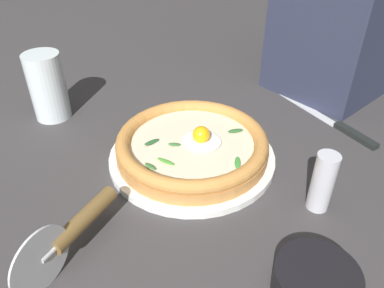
% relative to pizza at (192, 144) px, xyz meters
% --- Properties ---
extents(ground_plane, '(2.40, 2.40, 0.03)m').
position_rel_pizza_xyz_m(ground_plane, '(-0.05, -0.03, -0.05)').
color(ground_plane, '#3B383A').
rests_on(ground_plane, ground).
extents(pizza_plate, '(0.28, 0.28, 0.01)m').
position_rel_pizza_xyz_m(pizza_plate, '(-0.00, -0.00, -0.03)').
color(pizza_plate, white).
rests_on(pizza_plate, ground).
extents(pizza, '(0.25, 0.25, 0.05)m').
position_rel_pizza_xyz_m(pizza, '(0.00, 0.00, 0.00)').
color(pizza, '#CA8746').
rests_on(pizza, pizza_plate).
extents(side_bowl, '(0.10, 0.10, 0.04)m').
position_rel_pizza_xyz_m(side_bowl, '(0.29, -0.06, -0.01)').
color(side_bowl, black).
rests_on(side_bowl, ground).
extents(pizza_cutter, '(0.07, 0.16, 0.09)m').
position_rel_pizza_xyz_m(pizza_cutter, '(0.05, -0.24, 0.01)').
color(pizza_cutter, silver).
rests_on(pizza_cutter, ground).
extents(table_knife, '(0.24, 0.06, 0.01)m').
position_rel_pizza_xyz_m(table_knife, '(0.11, 0.28, -0.03)').
color(table_knife, silver).
rests_on(table_knife, ground).
extents(drinking_glass, '(0.07, 0.07, 0.13)m').
position_rel_pizza_xyz_m(drinking_glass, '(-0.29, -0.12, 0.02)').
color(drinking_glass, silver).
rests_on(drinking_glass, ground).
extents(pepper_shaker, '(0.03, 0.03, 0.09)m').
position_rel_pizza_xyz_m(pepper_shaker, '(0.21, 0.07, 0.02)').
color(pepper_shaker, silver).
rests_on(pepper_shaker, ground).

